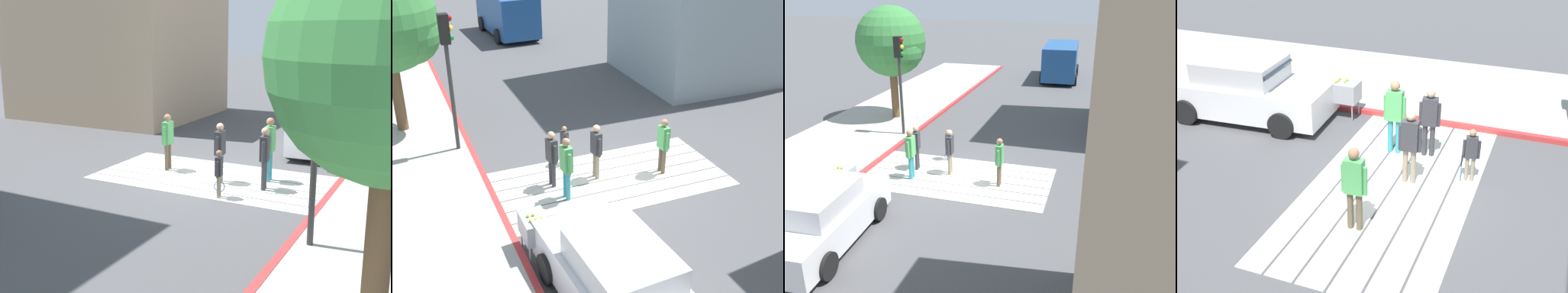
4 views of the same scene
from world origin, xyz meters
TOP-DOWN VIEW (x-y plane):
  - ground_plane at (0.00, 0.00)m, footprint 120.00×120.00m
  - crosswalk_stripes at (0.00, 0.00)m, footprint 6.40×3.25m
  - sidewalk_west at (-5.60, 0.00)m, footprint 4.80×40.00m
  - curb_painted at (-3.25, 0.00)m, footprint 0.16×40.00m
  - car_parked_near_curb at (-2.00, -4.64)m, footprint 2.18×4.40m
  - van_down_street at (1.56, 16.92)m, footprint 2.55×5.29m
  - traffic_light_corner at (-3.58, 3.36)m, footprint 0.39×0.28m
  - street_tree at (-4.94, 5.50)m, footprint 3.20×3.20m
  - tennis_ball_cart at (-2.90, -2.34)m, footprint 0.56×0.80m
  - pedestrian_adult_lead at (-1.59, 0.31)m, footprint 0.26×0.47m
  - pedestrian_adult_trailing at (-0.32, 0.25)m, footprint 0.23×0.48m
  - pedestrian_adult_side at (1.54, -0.18)m, footprint 0.23×0.48m
  - pedestrian_teen_behind at (-1.45, -0.46)m, footprint 0.24×0.51m
  - pedestrian_child_with_racket at (-0.82, 1.39)m, footprint 0.30×0.38m

SIDE VIEW (x-z plane):
  - ground_plane at x=0.00m, z-range 0.00..0.00m
  - crosswalk_stripes at x=0.00m, z-range 0.00..0.01m
  - sidewalk_west at x=-5.60m, z-range 0.00..0.12m
  - curb_painted at x=-3.25m, z-range 0.00..0.13m
  - pedestrian_child_with_racket at x=-0.82m, z-range 0.07..1.26m
  - tennis_ball_cart at x=-2.90m, z-range 0.19..1.21m
  - car_parked_near_curb at x=-2.00m, z-range -0.05..1.52m
  - pedestrian_adult_trailing at x=-0.32m, z-range 0.13..1.75m
  - pedestrian_adult_lead at x=-1.59m, z-range 0.13..1.76m
  - pedestrian_adult_side at x=1.54m, z-range 0.14..1.78m
  - pedestrian_teen_behind at x=-1.45m, z-range 0.14..1.89m
  - van_down_street at x=1.56m, z-range 0.10..2.45m
  - traffic_light_corner at x=-3.58m, z-range 0.92..5.16m
  - street_tree at x=-4.94m, z-range 0.97..6.29m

